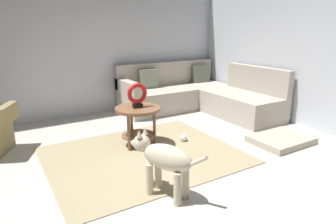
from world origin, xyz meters
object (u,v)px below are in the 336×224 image
(sectional_couch, at_px, (198,96))
(dog, at_px, (163,159))
(dog_toy_ball, at_px, (184,138))
(dog_bed_mat, at_px, (281,140))
(side_table, at_px, (138,116))
(torus_sculpture, at_px, (137,95))

(sectional_couch, bearing_deg, dog, -132.95)
(dog, bearing_deg, sectional_couch, 22.41)
(dog_toy_ball, bearing_deg, sectional_couch, 46.31)
(dog, xyz_separation_m, dog_toy_ball, (0.94, 1.04, -0.33))
(dog_bed_mat, bearing_deg, dog, -172.01)
(side_table, height_order, torus_sculpture, torus_sculpture)
(sectional_couch, bearing_deg, dog_bed_mat, -90.16)
(sectional_couch, bearing_deg, dog_toy_ball, -133.69)
(dog_bed_mat, xyz_separation_m, dog_toy_ball, (-1.14, 0.75, 0.01))
(torus_sculpture, relative_size, dog_toy_ball, 3.11)
(side_table, xyz_separation_m, dog_bed_mat, (1.74, -0.95, -0.37))
(sectional_couch, distance_m, dog_bed_mat, 1.96)
(side_table, height_order, dog_toy_ball, side_table)
(torus_sculpture, bearing_deg, dog, -105.16)
(sectional_couch, bearing_deg, torus_sculpture, -150.25)
(torus_sculpture, xyz_separation_m, dog_bed_mat, (1.74, -0.95, -0.67))
(dog_bed_mat, distance_m, dog_toy_ball, 1.36)
(dog, relative_size, dog_toy_ball, 7.55)
(dog, distance_m, dog_toy_ball, 1.44)
(sectional_couch, height_order, dog, sectional_couch)
(side_table, relative_size, dog_toy_ball, 5.72)
(side_table, bearing_deg, dog_bed_mat, -28.53)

